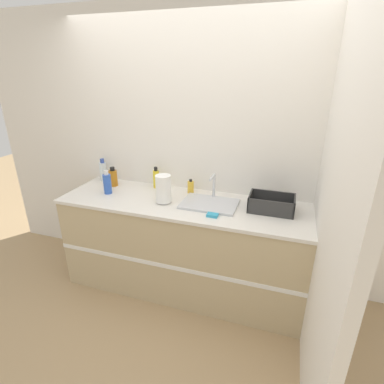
# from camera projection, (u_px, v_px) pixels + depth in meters

# --- Properties ---
(ground_plane) EXTENTS (12.00, 12.00, 0.00)m
(ground_plane) POSITION_uv_depth(u_px,v_px,m) (172.00, 307.00, 2.76)
(ground_plane) COLOR tan
(wall_back) EXTENTS (4.64, 0.06, 2.60)m
(wall_back) POSITION_uv_depth(u_px,v_px,m) (196.00, 152.00, 2.89)
(wall_back) COLOR silver
(wall_back) RESTS_ON ground_plane
(wall_right) EXTENTS (0.06, 2.68, 2.60)m
(wall_right) POSITION_uv_depth(u_px,v_px,m) (328.00, 176.00, 2.23)
(wall_right) COLOR silver
(wall_right) RESTS_ON ground_plane
(counter_cabinet) EXTENTS (2.27, 0.70, 0.93)m
(counter_cabinet) POSITION_uv_depth(u_px,v_px,m) (183.00, 245.00, 2.88)
(counter_cabinet) COLOR tan
(counter_cabinet) RESTS_ON ground_plane
(sink) EXTENTS (0.49, 0.34, 0.24)m
(sink) POSITION_uv_depth(u_px,v_px,m) (209.00, 203.00, 2.64)
(sink) COLOR silver
(sink) RESTS_ON counter_cabinet
(paper_towel_roll) EXTENTS (0.14, 0.14, 0.26)m
(paper_towel_roll) POSITION_uv_depth(u_px,v_px,m) (163.00, 189.00, 2.64)
(paper_towel_roll) COLOR #4C4C51
(paper_towel_roll) RESTS_ON counter_cabinet
(dish_rack) EXTENTS (0.37, 0.24, 0.13)m
(dish_rack) POSITION_uv_depth(u_px,v_px,m) (271.00, 205.00, 2.52)
(dish_rack) COLOR #2D2D2D
(dish_rack) RESTS_ON counter_cabinet
(bottle_yellow) EXTENTS (0.06, 0.06, 0.22)m
(bottle_yellow) POSITION_uv_depth(u_px,v_px,m) (156.00, 179.00, 2.99)
(bottle_yellow) COLOR yellow
(bottle_yellow) RESTS_ON counter_cabinet
(bottle_clear) EXTENTS (0.07, 0.07, 0.24)m
(bottle_clear) POSITION_uv_depth(u_px,v_px,m) (103.00, 171.00, 3.19)
(bottle_clear) COLOR silver
(bottle_clear) RESTS_ON counter_cabinet
(bottle_amber) EXTENTS (0.08, 0.08, 0.20)m
(bottle_amber) POSITION_uv_depth(u_px,v_px,m) (113.00, 178.00, 3.05)
(bottle_amber) COLOR #B26B19
(bottle_amber) RESTS_ON counter_cabinet
(bottle_blue) EXTENTS (0.08, 0.08, 0.23)m
(bottle_blue) POSITION_uv_depth(u_px,v_px,m) (107.00, 183.00, 2.85)
(bottle_blue) COLOR #2D56B7
(bottle_blue) RESTS_ON counter_cabinet
(soap_dispenser) EXTENTS (0.06, 0.06, 0.14)m
(soap_dispenser) POSITION_uv_depth(u_px,v_px,m) (191.00, 187.00, 2.87)
(soap_dispenser) COLOR gold
(soap_dispenser) RESTS_ON counter_cabinet
(sponge) EXTENTS (0.09, 0.06, 0.02)m
(sponge) POSITION_uv_depth(u_px,v_px,m) (212.00, 215.00, 2.43)
(sponge) COLOR #3399BF
(sponge) RESTS_ON counter_cabinet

